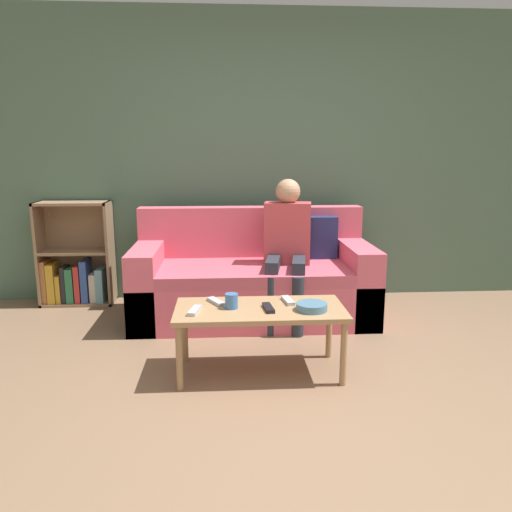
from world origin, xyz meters
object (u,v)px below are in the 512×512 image
(coffee_table, at_px, (260,315))
(cup_near, at_px, (232,301))
(couch, at_px, (254,281))
(person_adult, at_px, (287,239))
(snack_bowl, at_px, (312,307))
(tv_remote_2, at_px, (288,300))
(tv_remote_3, at_px, (195,311))
(bookshelf, at_px, (76,266))
(tv_remote_0, at_px, (216,302))
(tv_remote_1, at_px, (268,308))

(coffee_table, xyz_separation_m, cup_near, (-0.17, -0.00, 0.09))
(couch, bearing_deg, person_adult, -18.23)
(snack_bowl, bearing_deg, tv_remote_2, 125.50)
(person_adult, xyz_separation_m, tv_remote_3, (-0.69, -1.07, -0.23))
(person_adult, relative_size, snack_bowl, 6.08)
(bookshelf, bearing_deg, cup_near, -48.64)
(tv_remote_0, height_order, snack_bowl, snack_bowl)
(couch, relative_size, snack_bowl, 10.26)
(coffee_table, distance_m, tv_remote_1, 0.09)
(couch, height_order, tv_remote_3, couch)
(cup_near, xyz_separation_m, tv_remote_2, (0.36, 0.10, -0.04))
(coffee_table, relative_size, snack_bowl, 5.52)
(bookshelf, xyz_separation_m, tv_remote_3, (1.17, -1.64, 0.09))
(couch, relative_size, tv_remote_0, 11.24)
(tv_remote_0, relative_size, tv_remote_2, 0.99)
(person_adult, height_order, tv_remote_0, person_adult)
(tv_remote_3, distance_m, snack_bowl, 0.70)
(person_adult, distance_m, snack_bowl, 1.10)
(couch, xyz_separation_m, cup_near, (-0.20, -1.09, 0.17))
(person_adult, xyz_separation_m, tv_remote_1, (-0.24, -1.05, -0.23))
(tv_remote_0, bearing_deg, person_adult, 30.01)
(bookshelf, distance_m, person_adult, 1.96)
(coffee_table, xyz_separation_m, tv_remote_3, (-0.40, -0.07, 0.06))
(tv_remote_3, bearing_deg, coffee_table, 21.82)
(tv_remote_1, bearing_deg, tv_remote_0, 148.68)
(tv_remote_1, bearing_deg, couch, 84.68)
(cup_near, distance_m, tv_remote_1, 0.23)
(tv_remote_0, relative_size, tv_remote_3, 0.98)
(cup_near, distance_m, tv_remote_0, 0.15)
(coffee_table, height_order, snack_bowl, snack_bowl)
(couch, height_order, tv_remote_2, couch)
(tv_remote_3, xyz_separation_m, snack_bowl, (0.70, -0.01, 0.01))
(couch, relative_size, coffee_table, 1.86)
(tv_remote_1, xyz_separation_m, snack_bowl, (0.26, -0.03, 0.01))
(cup_near, relative_size, tv_remote_3, 0.53)
(tv_remote_1, xyz_separation_m, tv_remote_3, (-0.44, -0.02, 0.00))
(tv_remote_0, relative_size, tv_remote_1, 0.99)
(couch, relative_size, cup_near, 20.94)
(couch, bearing_deg, cup_near, -100.39)
(cup_near, xyz_separation_m, snack_bowl, (0.48, -0.07, -0.02))
(couch, relative_size, tv_remote_1, 11.13)
(couch, height_order, person_adult, person_adult)
(bookshelf, relative_size, cup_near, 10.02)
(tv_remote_0, height_order, tv_remote_3, same)
(person_adult, height_order, tv_remote_2, person_adult)
(person_adult, relative_size, cup_near, 12.40)
(tv_remote_2, bearing_deg, tv_remote_3, -172.20)
(bookshelf, relative_size, snack_bowl, 4.91)
(cup_near, xyz_separation_m, tv_remote_1, (0.22, -0.04, -0.04))
(coffee_table, height_order, cup_near, cup_near)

